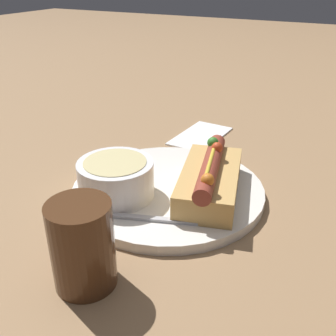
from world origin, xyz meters
TOP-DOWN VIEW (x-y plane):
  - ground_plane at (0.00, 0.00)m, footprint 4.00×4.00m
  - dinner_plate at (0.00, 0.00)m, footprint 0.26×0.26m
  - hot_dog at (0.01, -0.06)m, footprint 0.17×0.11m
  - soup_bowl at (-0.05, 0.05)m, footprint 0.10×0.10m
  - spoon at (-0.10, 0.03)m, footprint 0.07×0.16m
  - drinking_glass at (-0.19, -0.01)m, footprint 0.06×0.06m
  - napkin at (0.21, 0.04)m, footprint 0.14×0.08m

SIDE VIEW (x-z plane):
  - ground_plane at x=0.00m, z-range 0.00..0.00m
  - napkin at x=0.21m, z-range 0.00..0.01m
  - dinner_plate at x=0.00m, z-range 0.00..0.01m
  - spoon at x=-0.10m, z-range 0.01..0.02m
  - hot_dog at x=0.01m, z-range 0.01..0.07m
  - soup_bowl at x=-0.05m, z-range 0.02..0.06m
  - drinking_glass at x=-0.19m, z-range 0.00..0.09m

